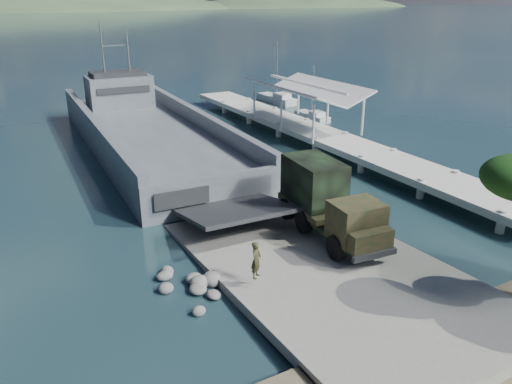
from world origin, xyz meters
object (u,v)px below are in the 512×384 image
Objects in this scene: pier at (312,125)px; military_truck at (327,200)px; soldier at (256,268)px; landing_craft at (149,139)px; sailboat_far at (277,99)px; sailboat_near at (313,117)px.

military_truck is (-10.82, -16.64, 0.75)m from pier.
military_truck is 6.68m from soldier.
pier is at bearing 62.21° from military_truck.
military_truck reaches higher than soldier.
sailboat_far is at bearing 33.22° from landing_craft.
landing_craft is (-13.70, 5.19, -0.69)m from pier.
pier reaches higher than soldier.
sailboat_far reaches higher than military_truck.
landing_craft reaches higher than pier.
pier is 7.39× the size of sailboat_near.
pier is 1.17× the size of landing_craft.
sailboat_near is (22.18, 27.06, -1.04)m from soldier.
soldier is (-5.94, -2.89, -0.99)m from military_truck.
sailboat_far is at bearing 68.27° from pier.
sailboat_near is at bearing 54.21° from pier.
pier is 19.86m from military_truck.
landing_craft is 19.28m from sailboat_near.
pier is at bearing -18.19° from landing_craft.
sailboat_near is (19.13, 2.34, -0.59)m from landing_craft.
soldier is (-3.05, -24.72, 0.46)m from landing_craft.
pier is 14.67m from landing_craft.
military_truck is at bearing -13.85° from soldier.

